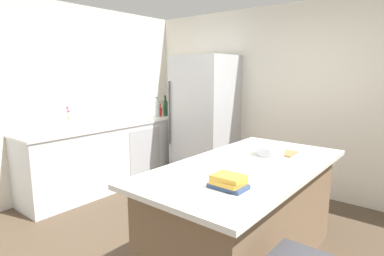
{
  "coord_description": "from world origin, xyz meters",
  "views": [
    {
      "loc": [
        1.69,
        -2.07,
        1.69
      ],
      "look_at": [
        -0.73,
        0.91,
        1.0
      ],
      "focal_mm": 29.45,
      "sensor_mm": 36.0,
      "label": 1
    }
  ],
  "objects_px": {
    "vinegar_bottle": "(170,108)",
    "kitchen_island": "(246,214)",
    "refrigerator": "(205,119)",
    "hot_sauce_bottle": "(161,112)",
    "gin_bottle": "(170,108)",
    "mixing_bowl": "(270,151)",
    "cookbook_stack": "(228,182)",
    "soda_bottle": "(157,109)",
    "cutting_board": "(277,152)",
    "paper_towel_roll": "(113,114)",
    "flower_vase": "(69,123)",
    "sink_faucet": "(93,115)",
    "wine_bottle": "(165,107)"
  },
  "relations": [
    {
      "from": "vinegar_bottle",
      "to": "kitchen_island",
      "type": "bearing_deg",
      "value": -34.89
    },
    {
      "from": "refrigerator",
      "to": "hot_sauce_bottle",
      "type": "distance_m",
      "value": 0.86
    },
    {
      "from": "gin_bottle",
      "to": "hot_sauce_bottle",
      "type": "bearing_deg",
      "value": -99.03
    },
    {
      "from": "gin_bottle",
      "to": "mixing_bowl",
      "type": "height_order",
      "value": "gin_bottle"
    },
    {
      "from": "hot_sauce_bottle",
      "to": "cookbook_stack",
      "type": "xyz_separation_m",
      "value": [
        2.68,
        -2.06,
        -0.06
      ]
    },
    {
      "from": "soda_bottle",
      "to": "cookbook_stack",
      "type": "height_order",
      "value": "soda_bottle"
    },
    {
      "from": "refrigerator",
      "to": "cutting_board",
      "type": "distance_m",
      "value": 1.99
    },
    {
      "from": "paper_towel_roll",
      "to": "cutting_board",
      "type": "distance_m",
      "value": 2.56
    },
    {
      "from": "vinegar_bottle",
      "to": "mixing_bowl",
      "type": "distance_m",
      "value": 2.93
    },
    {
      "from": "cookbook_stack",
      "to": "flower_vase",
      "type": "bearing_deg",
      "value": 172.1
    },
    {
      "from": "soda_bottle",
      "to": "sink_faucet",
      "type": "bearing_deg",
      "value": -93.69
    },
    {
      "from": "cookbook_stack",
      "to": "refrigerator",
      "type": "bearing_deg",
      "value": 130.0
    },
    {
      "from": "sink_faucet",
      "to": "soda_bottle",
      "type": "distance_m",
      "value": 1.17
    },
    {
      "from": "sink_faucet",
      "to": "flower_vase",
      "type": "distance_m",
      "value": 0.44
    },
    {
      "from": "wine_bottle",
      "to": "mixing_bowl",
      "type": "height_order",
      "value": "wine_bottle"
    },
    {
      "from": "sink_faucet",
      "to": "vinegar_bottle",
      "type": "relative_size",
      "value": 1.08
    },
    {
      "from": "wine_bottle",
      "to": "hot_sauce_bottle",
      "type": "height_order",
      "value": "wine_bottle"
    },
    {
      "from": "mixing_bowl",
      "to": "cutting_board",
      "type": "relative_size",
      "value": 0.75
    },
    {
      "from": "gin_bottle",
      "to": "hot_sauce_bottle",
      "type": "distance_m",
      "value": 0.21
    },
    {
      "from": "vinegar_bottle",
      "to": "cookbook_stack",
      "type": "xyz_separation_m",
      "value": [
        2.74,
        -2.36,
        -0.09
      ]
    },
    {
      "from": "flower_vase",
      "to": "soda_bottle",
      "type": "distance_m",
      "value": 1.6
    },
    {
      "from": "mixing_bowl",
      "to": "cutting_board",
      "type": "distance_m",
      "value": 0.13
    },
    {
      "from": "kitchen_island",
      "to": "gin_bottle",
      "type": "bearing_deg",
      "value": 145.56
    },
    {
      "from": "gin_bottle",
      "to": "vinegar_bottle",
      "type": "bearing_deg",
      "value": 135.04
    },
    {
      "from": "vinegar_bottle",
      "to": "cutting_board",
      "type": "xyz_separation_m",
      "value": [
        2.59,
        -1.26,
        -0.13
      ]
    },
    {
      "from": "kitchen_island",
      "to": "soda_bottle",
      "type": "bearing_deg",
      "value": 150.77
    },
    {
      "from": "vinegar_bottle",
      "to": "cookbook_stack",
      "type": "relative_size",
      "value": 1.12
    },
    {
      "from": "gin_bottle",
      "to": "mixing_bowl",
      "type": "bearing_deg",
      "value": -27.48
    },
    {
      "from": "flower_vase",
      "to": "paper_towel_roll",
      "type": "distance_m",
      "value": 0.73
    },
    {
      "from": "flower_vase",
      "to": "cutting_board",
      "type": "height_order",
      "value": "flower_vase"
    },
    {
      "from": "gin_bottle",
      "to": "cookbook_stack",
      "type": "distance_m",
      "value": 3.48
    },
    {
      "from": "flower_vase",
      "to": "wine_bottle",
      "type": "bearing_deg",
      "value": 90.36
    },
    {
      "from": "vinegar_bottle",
      "to": "gin_bottle",
      "type": "xyz_separation_m",
      "value": [
        0.1,
        -0.1,
        0.01
      ]
    },
    {
      "from": "sink_faucet",
      "to": "hot_sauce_bottle",
      "type": "xyz_separation_m",
      "value": [
        0.08,
        1.26,
        -0.08
      ]
    },
    {
      "from": "sink_faucet",
      "to": "hot_sauce_bottle",
      "type": "distance_m",
      "value": 1.27
    },
    {
      "from": "flower_vase",
      "to": "wine_bottle",
      "type": "relative_size",
      "value": 0.92
    },
    {
      "from": "refrigerator",
      "to": "cookbook_stack",
      "type": "distance_m",
      "value": 2.84
    },
    {
      "from": "kitchen_island",
      "to": "paper_towel_roll",
      "type": "height_order",
      "value": "paper_towel_roll"
    },
    {
      "from": "paper_towel_roll",
      "to": "gin_bottle",
      "type": "height_order",
      "value": "paper_towel_roll"
    },
    {
      "from": "sink_faucet",
      "to": "flower_vase",
      "type": "bearing_deg",
      "value": -76.62
    },
    {
      "from": "vinegar_bottle",
      "to": "wine_bottle",
      "type": "bearing_deg",
      "value": -68.11
    },
    {
      "from": "sink_faucet",
      "to": "cutting_board",
      "type": "xyz_separation_m",
      "value": [
        2.6,
        0.3,
        -0.17
      ]
    },
    {
      "from": "kitchen_island",
      "to": "sink_faucet",
      "type": "bearing_deg",
      "value": 174.88
    },
    {
      "from": "gin_bottle",
      "to": "hot_sauce_bottle",
      "type": "xyz_separation_m",
      "value": [
        -0.03,
        -0.2,
        -0.04
      ]
    },
    {
      "from": "soda_bottle",
      "to": "cookbook_stack",
      "type": "bearing_deg",
      "value": -36.29
    },
    {
      "from": "vinegar_bottle",
      "to": "hot_sauce_bottle",
      "type": "distance_m",
      "value": 0.31
    },
    {
      "from": "refrigerator",
      "to": "soda_bottle",
      "type": "distance_m",
      "value": 0.88
    },
    {
      "from": "flower_vase",
      "to": "vinegar_bottle",
      "type": "relative_size",
      "value": 1.14
    },
    {
      "from": "vinegar_bottle",
      "to": "cutting_board",
      "type": "relative_size",
      "value": 0.78
    },
    {
      "from": "refrigerator",
      "to": "mixing_bowl",
      "type": "relative_size",
      "value": 7.18
    }
  ]
}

